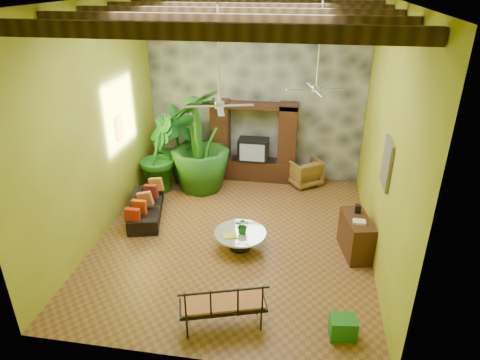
% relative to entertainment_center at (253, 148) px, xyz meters
% --- Properties ---
extents(ground, '(7.00, 7.00, 0.00)m').
position_rel_entertainment_center_xyz_m(ground, '(0.00, -3.14, -0.97)').
color(ground, brown).
rests_on(ground, ground).
extents(ceiling, '(6.00, 7.00, 0.02)m').
position_rel_entertainment_center_xyz_m(ceiling, '(0.00, -3.14, 4.03)').
color(ceiling, silver).
rests_on(ceiling, back_wall).
extents(back_wall, '(6.00, 0.02, 5.00)m').
position_rel_entertainment_center_xyz_m(back_wall, '(0.00, 0.36, 1.53)').
color(back_wall, olive).
rests_on(back_wall, ground).
extents(left_wall, '(0.02, 7.00, 5.00)m').
position_rel_entertainment_center_xyz_m(left_wall, '(-3.00, -3.14, 1.53)').
color(left_wall, olive).
rests_on(left_wall, ground).
extents(right_wall, '(0.02, 7.00, 5.00)m').
position_rel_entertainment_center_xyz_m(right_wall, '(3.00, -3.14, 1.53)').
color(right_wall, olive).
rests_on(right_wall, ground).
extents(stone_accent_wall, '(5.98, 0.10, 4.98)m').
position_rel_entertainment_center_xyz_m(stone_accent_wall, '(0.00, 0.30, 1.53)').
color(stone_accent_wall, '#3E4146').
rests_on(stone_accent_wall, ground).
extents(ceiling_beams, '(5.95, 5.36, 0.22)m').
position_rel_entertainment_center_xyz_m(ceiling_beams, '(0.00, -3.14, 3.81)').
color(ceiling_beams, '#31200F').
rests_on(ceiling_beams, ceiling).
extents(entertainment_center, '(2.40, 0.55, 2.30)m').
position_rel_entertainment_center_xyz_m(entertainment_center, '(0.00, 0.00, 0.00)').
color(entertainment_center, '#32190E').
rests_on(entertainment_center, ground).
extents(ceiling_fan_front, '(1.28, 1.28, 1.86)m').
position_rel_entertainment_center_xyz_m(ceiling_fan_front, '(-0.20, -3.54, 2.44)').
color(ceiling_fan_front, silver).
rests_on(ceiling_fan_front, ceiling).
extents(ceiling_fan_back, '(1.28, 1.28, 1.86)m').
position_rel_entertainment_center_xyz_m(ceiling_fan_back, '(1.60, -1.94, 2.44)').
color(ceiling_fan_back, silver).
rests_on(ceiling_fan_back, ceiling).
extents(wall_art_mask, '(0.06, 0.32, 0.55)m').
position_rel_entertainment_center_xyz_m(wall_art_mask, '(-2.96, -2.14, 1.13)').
color(wall_art_mask, gold).
rests_on(wall_art_mask, left_wall).
extents(wall_art_painting, '(0.06, 0.70, 0.90)m').
position_rel_entertainment_center_xyz_m(wall_art_painting, '(2.96, -3.74, 1.33)').
color(wall_art_painting, '#22567E').
rests_on(wall_art_painting, right_wall).
extents(sofa, '(1.16, 1.95, 0.53)m').
position_rel_entertainment_center_xyz_m(sofa, '(-2.30, -2.61, -0.70)').
color(sofa, black).
rests_on(sofa, ground).
extents(wicker_armchair, '(1.15, 1.15, 0.76)m').
position_rel_entertainment_center_xyz_m(wicker_armchair, '(1.47, -0.14, -0.58)').
color(wicker_armchair, olive).
rests_on(wicker_armchair, ground).
extents(tall_plant_a, '(1.41, 1.36, 2.23)m').
position_rel_entertainment_center_xyz_m(tall_plant_a, '(-2.02, -0.58, 0.15)').
color(tall_plant_a, '#16551B').
rests_on(tall_plant_a, ground).
extents(tall_plant_b, '(1.10, 1.28, 2.06)m').
position_rel_entertainment_center_xyz_m(tall_plant_b, '(-2.48, -1.06, 0.07)').
color(tall_plant_b, '#185E1A').
rests_on(tall_plant_b, ground).
extents(tall_plant_c, '(2.10, 2.10, 2.84)m').
position_rel_entertainment_center_xyz_m(tall_plant_c, '(-1.34, -0.86, 0.45)').
color(tall_plant_c, '#215B18').
rests_on(tall_plant_c, ground).
extents(coffee_table, '(1.13, 1.13, 0.40)m').
position_rel_entertainment_center_xyz_m(coffee_table, '(0.20, -3.55, -0.71)').
color(coffee_table, black).
rests_on(coffee_table, ground).
extents(centerpiece_plant, '(0.32, 0.28, 0.35)m').
position_rel_entertainment_center_xyz_m(centerpiece_plant, '(0.26, -3.57, -0.39)').
color(centerpiece_plant, '#1C6B1E').
rests_on(centerpiece_plant, coffee_table).
extents(yellow_tray, '(0.32, 0.27, 0.03)m').
position_rel_entertainment_center_xyz_m(yellow_tray, '(0.02, -3.75, -0.55)').
color(yellow_tray, yellow).
rests_on(yellow_tray, coffee_table).
extents(iron_bench, '(1.53, 0.94, 0.57)m').
position_rel_entertainment_center_xyz_m(iron_bench, '(0.29, -5.95, -0.42)').
color(iron_bench, black).
rests_on(iron_bench, ground).
extents(side_console, '(0.70, 1.15, 0.86)m').
position_rel_entertainment_center_xyz_m(side_console, '(2.65, -3.33, -0.54)').
color(side_console, '#3E2413').
rests_on(side_console, ground).
extents(green_bin, '(0.47, 0.38, 0.38)m').
position_rel_entertainment_center_xyz_m(green_bin, '(2.28, -5.78, -0.78)').
color(green_bin, '#1D6E36').
rests_on(green_bin, ground).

